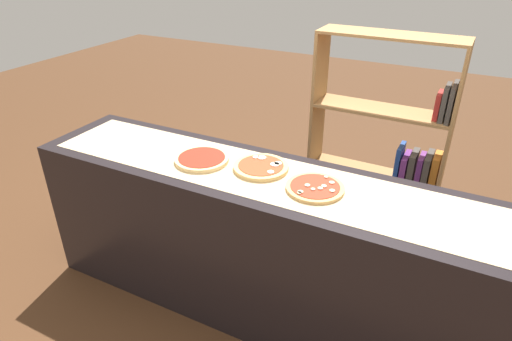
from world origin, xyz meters
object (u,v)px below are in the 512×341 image
at_px(pizza_mozzarella_1, 261,167).
at_px(pizza_plain_0, 202,159).
at_px(bookshelf, 393,159).
at_px(pizza_mushroom_2, 315,188).

bearing_deg(pizza_mozzarella_1, pizza_plain_0, -168.65).
bearing_deg(pizza_mozzarella_1, bookshelf, 61.89).
relative_size(pizza_plain_0, pizza_mozzarella_1, 1.01).
bearing_deg(pizza_mozzarella_1, pizza_mushroom_2, -11.98).
bearing_deg(pizza_mushroom_2, bookshelf, 79.43).
bearing_deg(pizza_plain_0, pizza_mushroom_2, -0.31).
relative_size(pizza_plain_0, bookshelf, 0.20).
distance_m(pizza_plain_0, pizza_mozzarella_1, 0.33).
distance_m(pizza_mozzarella_1, pizza_mushroom_2, 0.33).
xyz_separation_m(pizza_mozzarella_1, pizza_mushroom_2, (0.33, -0.07, -0.00)).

